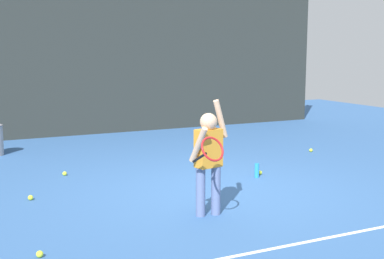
{
  "coord_description": "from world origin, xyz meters",
  "views": [
    {
      "loc": [
        -3.23,
        -6.01,
        1.91
      ],
      "look_at": [
        -0.29,
        0.15,
        0.85
      ],
      "focal_mm": 47.78,
      "sensor_mm": 36.0,
      "label": 1
    }
  ],
  "objects_px": {
    "tennis_ball_0": "(65,174)",
    "tennis_ball_1": "(260,173)",
    "water_bottle": "(257,170)",
    "tennis_ball_2": "(311,150)",
    "tennis_ball_6": "(30,198)",
    "tennis_player": "(209,155)",
    "tennis_ball_3": "(40,254)"
  },
  "relations": [
    {
      "from": "tennis_ball_0",
      "to": "tennis_ball_1",
      "type": "distance_m",
      "value": 3.02
    },
    {
      "from": "water_bottle",
      "to": "tennis_ball_2",
      "type": "height_order",
      "value": "water_bottle"
    },
    {
      "from": "water_bottle",
      "to": "tennis_ball_6",
      "type": "bearing_deg",
      "value": 175.76
    },
    {
      "from": "tennis_player",
      "to": "tennis_ball_3",
      "type": "xyz_separation_m",
      "value": [
        -1.98,
        -0.41,
        -0.69
      ]
    },
    {
      "from": "water_bottle",
      "to": "tennis_ball_6",
      "type": "distance_m",
      "value": 3.29
    },
    {
      "from": "tennis_player",
      "to": "tennis_ball_0",
      "type": "relative_size",
      "value": 20.46
    },
    {
      "from": "tennis_ball_1",
      "to": "tennis_ball_6",
      "type": "relative_size",
      "value": 1.0
    },
    {
      "from": "tennis_player",
      "to": "tennis_ball_3",
      "type": "bearing_deg",
      "value": 179.93
    },
    {
      "from": "tennis_ball_1",
      "to": "tennis_ball_2",
      "type": "xyz_separation_m",
      "value": [
        1.86,
        1.1,
        0.0
      ]
    },
    {
      "from": "tennis_player",
      "to": "water_bottle",
      "type": "xyz_separation_m",
      "value": [
        1.5,
        1.3,
        -0.62
      ]
    },
    {
      "from": "tennis_ball_3",
      "to": "tennis_ball_6",
      "type": "height_order",
      "value": "same"
    },
    {
      "from": "tennis_player",
      "to": "tennis_ball_2",
      "type": "bearing_deg",
      "value": 24.15
    },
    {
      "from": "tennis_player",
      "to": "water_bottle",
      "type": "height_order",
      "value": "tennis_player"
    },
    {
      "from": "tennis_ball_1",
      "to": "tennis_ball_3",
      "type": "relative_size",
      "value": 1.0
    },
    {
      "from": "tennis_ball_2",
      "to": "tennis_ball_3",
      "type": "height_order",
      "value": "same"
    },
    {
      "from": "tennis_player",
      "to": "water_bottle",
      "type": "relative_size",
      "value": 6.14
    },
    {
      "from": "tennis_ball_3",
      "to": "tennis_ball_1",
      "type": "bearing_deg",
      "value": 26.89
    },
    {
      "from": "tennis_ball_1",
      "to": "tennis_ball_2",
      "type": "bearing_deg",
      "value": 30.61
    },
    {
      "from": "tennis_ball_3",
      "to": "tennis_ball_6",
      "type": "distance_m",
      "value": 1.96
    },
    {
      "from": "tennis_ball_6",
      "to": "tennis_ball_2",
      "type": "bearing_deg",
      "value": 10.59
    },
    {
      "from": "tennis_ball_1",
      "to": "tennis_ball_6",
      "type": "distance_m",
      "value": 3.42
    },
    {
      "from": "tennis_ball_1",
      "to": "tennis_ball_3",
      "type": "bearing_deg",
      "value": -153.11
    },
    {
      "from": "tennis_player",
      "to": "tennis_ball_0",
      "type": "height_order",
      "value": "tennis_player"
    },
    {
      "from": "tennis_player",
      "to": "tennis_ball_0",
      "type": "distance_m",
      "value": 2.97
    },
    {
      "from": "tennis_ball_1",
      "to": "tennis_player",
      "type": "bearing_deg",
      "value": -138.94
    },
    {
      "from": "tennis_ball_6",
      "to": "water_bottle",
      "type": "bearing_deg",
      "value": -4.24
    },
    {
      "from": "water_bottle",
      "to": "tennis_ball_3",
      "type": "xyz_separation_m",
      "value": [
        -3.47,
        -1.7,
        -0.08
      ]
    },
    {
      "from": "water_bottle",
      "to": "tennis_ball_0",
      "type": "height_order",
      "value": "water_bottle"
    },
    {
      "from": "water_bottle",
      "to": "tennis_ball_1",
      "type": "height_order",
      "value": "water_bottle"
    },
    {
      "from": "tennis_ball_0",
      "to": "tennis_ball_3",
      "type": "bearing_deg",
      "value": -105.66
    },
    {
      "from": "tennis_player",
      "to": "tennis_ball_1",
      "type": "distance_m",
      "value": 2.28
    },
    {
      "from": "tennis_ball_0",
      "to": "tennis_ball_2",
      "type": "height_order",
      "value": "same"
    }
  ]
}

